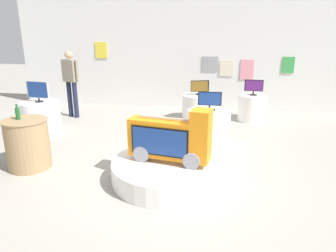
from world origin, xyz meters
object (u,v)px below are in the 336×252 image
tv_on_far_right (254,87)px  side_table_round (28,143)px  display_pedestal_right_rear (209,126)px  tv_on_right_rear (210,101)px  bottle_on_side_table (18,113)px  novelty_firetruck_tv (171,140)px  tv_on_left_rear (200,87)px  main_display_pedestal (169,170)px  display_pedestal_center_rear (41,116)px  tv_on_center_rear (38,90)px  shopper_browsing_near_truck (71,79)px  display_pedestal_left_rear (199,107)px  display_pedestal_far_right (252,108)px

tv_on_far_right → side_table_round: 5.31m
display_pedestal_right_rear → tv_on_right_rear: (-0.00, -0.00, 0.53)m
tv_on_right_rear → bottle_on_side_table: (-3.03, -1.78, 0.07)m
novelty_firetruck_tv → tv_on_left_rear: size_ratio=2.79×
side_table_round → main_display_pedestal: bearing=-2.2°
display_pedestal_right_rear → bottle_on_side_table: 3.57m
display_pedestal_center_rear → tv_on_center_rear: bearing=-82.2°
novelty_firetruck_tv → tv_on_far_right: bearing=66.6°
display_pedestal_right_rear → bottle_on_side_table: size_ratio=3.45×
main_display_pedestal → display_pedestal_right_rear: 1.96m
display_pedestal_center_rear → shopper_browsing_near_truck: size_ratio=0.51×
bottle_on_side_table → novelty_firetruck_tv: bearing=-2.5°
display_pedestal_left_rear → display_pedestal_far_right: size_ratio=1.25×
novelty_firetruck_tv → tv_on_far_right: novelty_firetruck_tv is taller
display_pedestal_left_rear → shopper_browsing_near_truck: (-3.32, -0.22, 0.69)m
display_pedestal_left_rear → bottle_on_side_table: 4.36m
main_display_pedestal → display_pedestal_left_rear: bearing=85.9°
display_pedestal_left_rear → tv_on_left_rear: bearing=-108.3°
display_pedestal_center_rear → tv_on_center_rear: tv_on_center_rear is taller
main_display_pedestal → tv_on_center_rear: size_ratio=3.16×
tv_on_right_rear → tv_on_far_right: size_ratio=1.04×
tv_on_far_right → novelty_firetruck_tv: bearing=-113.4°
side_table_round → display_pedestal_center_rear: bearing=115.2°
novelty_firetruck_tv → tv_on_far_right: size_ratio=2.79×
main_display_pedestal → shopper_browsing_near_truck: shopper_browsing_near_truck is taller
display_pedestal_center_rear → display_pedestal_far_right: size_ratio=1.26×
display_pedestal_center_rear → bottle_on_side_table: size_ratio=3.48×
display_pedestal_center_rear → tv_on_far_right: size_ratio=1.95×
shopper_browsing_near_truck → novelty_firetruck_tv: bearing=-46.2°
novelty_firetruck_tv → bottle_on_side_table: (-2.52, 0.11, 0.28)m
main_display_pedestal → tv_on_far_right: (1.58, 3.59, 0.72)m
tv_on_center_rear → display_pedestal_far_right: bearing=17.7°
display_pedestal_right_rear → bottle_on_side_table: (-3.03, -1.78, 0.61)m
main_display_pedestal → display_pedestal_left_rear: (0.25, 3.43, 0.17)m
tv_on_right_rear → display_pedestal_left_rear: bearing=100.6°
main_display_pedestal → bottle_on_side_table: (-2.50, 0.10, 0.78)m
tv_on_left_rear → bottle_on_side_table: 4.31m
display_pedestal_center_rear → main_display_pedestal: bearing=-31.7°
novelty_firetruck_tv → bottle_on_side_table: size_ratio=4.99×
display_pedestal_far_right → tv_on_far_right: size_ratio=1.54×
tv_on_center_rear → novelty_firetruck_tv: bearing=-31.6°
tv_on_right_rear → side_table_round: tv_on_right_rear is taller
tv_on_center_rear → display_pedestal_right_rear: 3.89m
display_pedestal_right_rear → tv_on_far_right: size_ratio=1.93×
display_pedestal_far_right → shopper_browsing_near_truck: 4.72m
tv_on_right_rear → bottle_on_side_table: bottle_on_side_table is taller
tv_on_center_rear → tv_on_right_rear: size_ratio=1.18×
side_table_round → display_pedestal_far_right: bearing=41.5°
tv_on_far_right → shopper_browsing_near_truck: bearing=-175.4°
tv_on_left_rear → side_table_round: (-2.63, -3.34, -0.43)m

